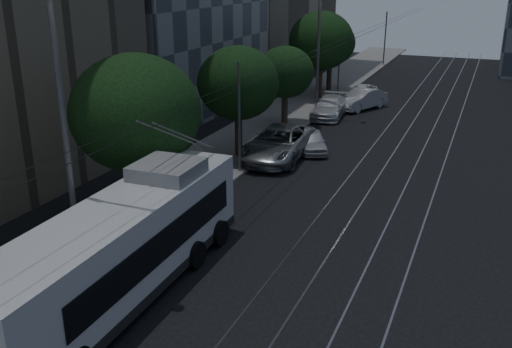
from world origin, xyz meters
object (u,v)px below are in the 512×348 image
object	(u,v)px
car_white_a	(313,141)
car_white_c	(361,99)
trolleybus	(124,248)
pickup_silver	(278,143)
streetlamp_near	(72,104)
car_white_b	(330,107)
streetlamp_far	(324,38)
car_white_d	(361,92)

from	to	relation	value
car_white_a	car_white_c	world-z (taller)	car_white_c
trolleybus	pickup_silver	world-z (taller)	trolleybus
car_white_a	car_white_c	distance (m)	12.13
car_white_c	streetlamp_near	distance (m)	30.51
car_white_b	streetlamp_far	xyz separation A→B (m)	(-0.49, -0.45, 5.08)
pickup_silver	streetlamp_near	world-z (taller)	streetlamp_near
car_white_b	car_white_d	xyz separation A→B (m)	(0.78, 6.89, -0.10)
trolleybus	car_white_a	world-z (taller)	trolleybus
car_white_a	streetlamp_far	bearing A→B (deg)	79.06
car_white_c	car_white_d	size ratio (longest dim) A/B	1.23
streetlamp_near	streetlamp_far	distance (m)	25.98
car_white_c	streetlamp_far	size ratio (longest dim) A/B	0.49
trolleybus	car_white_d	world-z (taller)	trolleybus
trolleybus	car_white_d	xyz separation A→B (m)	(0.25, 33.47, -1.09)
trolleybus	streetlamp_far	size ratio (longest dim) A/B	1.33
car_white_b	car_white_c	xyz separation A→B (m)	(1.60, 3.46, 0.03)
pickup_silver	car_white_a	distance (m)	2.55
car_white_a	car_white_b	world-z (taller)	car_white_b
car_white_b	streetlamp_near	xyz separation A→B (m)	(-1.08, -26.42, 5.62)
streetlamp_near	streetlamp_far	bearing A→B (deg)	88.71
trolleybus	car_white_b	xyz separation A→B (m)	(-0.53, 26.58, -1.00)
pickup_silver	car_white_a	bearing A→B (deg)	54.26
pickup_silver	streetlamp_far	world-z (taller)	streetlamp_far
car_white_d	streetlamp_far	xyz separation A→B (m)	(-1.28, -7.35, 5.17)
car_white_d	car_white_c	bearing A→B (deg)	-60.57
car_white_a	car_white_d	bearing A→B (deg)	68.29
car_white_c	car_white_d	bearing A→B (deg)	128.28
car_white_a	trolleybus	bearing A→B (deg)	-116.93
pickup_silver	car_white_c	size ratio (longest dim) A/B	1.38
streetlamp_far	trolleybus	bearing A→B (deg)	-87.75
car_white_b	streetlamp_near	distance (m)	27.03
car_white_a	car_white_d	world-z (taller)	car_white_d
streetlamp_near	streetlamp_far	xyz separation A→B (m)	(0.59, 25.96, -0.54)
trolleybus	pickup_silver	xyz separation A→B (m)	(-0.53, 15.82, -0.84)
car_white_a	car_white_b	distance (m)	8.79
streetlamp_near	pickup_silver	bearing A→B (deg)	86.06
car_white_a	streetlamp_near	distance (m)	18.82
car_white_b	car_white_c	size ratio (longest dim) A/B	1.09
car_white_a	car_white_c	bearing A→B (deg)	65.10
streetlamp_far	car_white_b	bearing A→B (deg)	42.76
car_white_c	car_white_a	bearing A→B (deg)	-65.90
car_white_a	car_white_c	xyz separation A→B (m)	(0.17, 12.13, 0.16)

